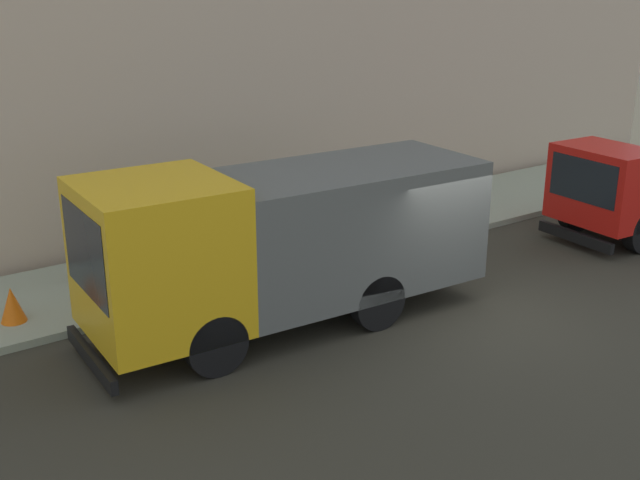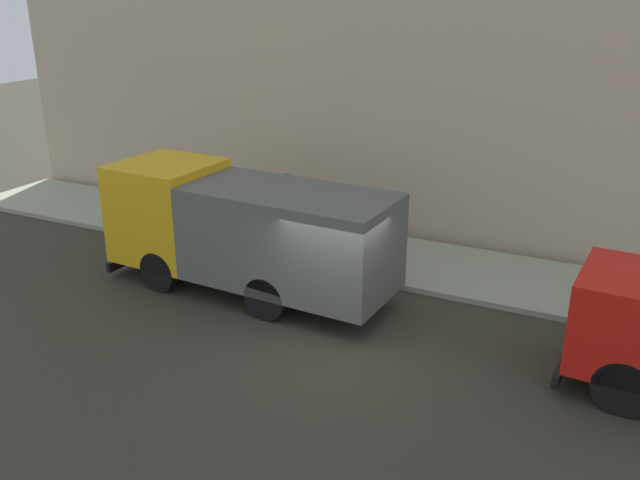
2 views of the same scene
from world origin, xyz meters
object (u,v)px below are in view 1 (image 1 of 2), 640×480
at_px(pedestrian_walking, 84,234).
at_px(traffic_cone_orange, 12,305).
at_px(small_flatbed_truck, 634,191).
at_px(street_sign_post, 232,214).
at_px(large_utility_truck, 286,238).

relative_size(pedestrian_walking, traffic_cone_orange, 2.67).
bearing_deg(small_flatbed_truck, street_sign_post, 78.55).
relative_size(small_flatbed_truck, pedestrian_walking, 2.84).
bearing_deg(large_utility_truck, pedestrian_walking, 32.26).
xyz_separation_m(small_flatbed_truck, pedestrian_walking, (4.52, 11.63, -0.04)).
distance_m(large_utility_truck, small_flatbed_truck, 9.44).
height_order(pedestrian_walking, traffic_cone_orange, pedestrian_walking).
height_order(large_utility_truck, traffic_cone_orange, large_utility_truck).
height_order(large_utility_truck, small_flatbed_truck, large_utility_truck).
bearing_deg(small_flatbed_truck, large_utility_truck, 90.20).
bearing_deg(traffic_cone_orange, large_utility_truck, -122.68).
height_order(small_flatbed_truck, pedestrian_walking, small_flatbed_truck).
distance_m(small_flatbed_truck, pedestrian_walking, 12.48).
height_order(small_flatbed_truck, street_sign_post, street_sign_post).
xyz_separation_m(pedestrian_walking, street_sign_post, (-2.01, -2.27, 0.50)).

